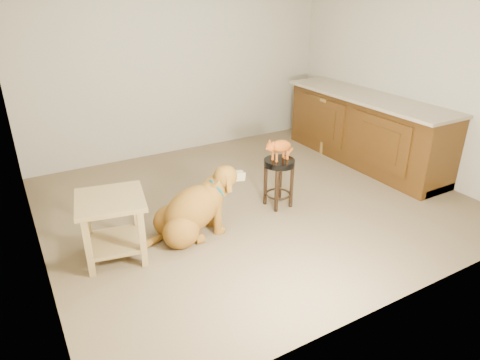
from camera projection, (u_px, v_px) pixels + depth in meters
floor at (254, 201)px, 4.90m from camera, size 4.50×4.00×0.01m
room_shell at (257, 50)px, 4.20m from camera, size 4.54×4.04×2.62m
cabinet_run at (365, 131)px, 5.84m from camera, size 0.70×2.56×0.94m
padded_stool at (279, 173)px, 4.66m from camera, size 0.34×0.34×0.55m
wood_stool at (327, 121)px, 6.33m from camera, size 0.46×0.46×0.81m
side_table at (112, 219)px, 3.75m from camera, size 0.67×0.67×0.60m
golden_retriever at (193, 211)px, 4.13m from camera, size 1.13×0.55×0.71m
tabby_kitten at (279, 147)px, 4.52m from camera, size 0.43×0.17×0.27m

